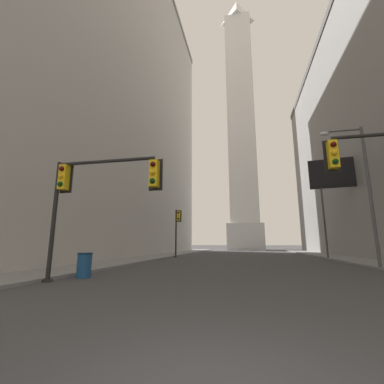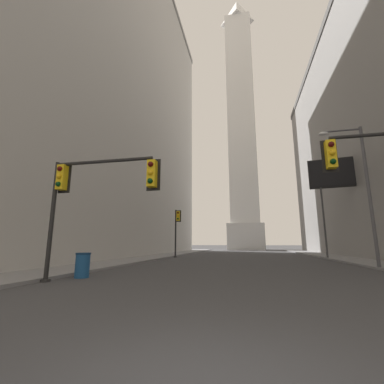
% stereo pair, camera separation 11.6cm
% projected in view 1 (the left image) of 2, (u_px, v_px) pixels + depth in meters
% --- Properties ---
extents(sidewalk_left, '(5.00, 71.94, 0.15)m').
position_uv_depth(sidewalk_left, '(138.00, 258.00, 25.25)').
color(sidewalk_left, slate).
rests_on(sidewalk_left, ground_plane).
extents(sidewalk_right, '(5.00, 71.94, 0.15)m').
position_uv_depth(sidewalk_right, '(372.00, 261.00, 21.05)').
color(sidewalk_right, slate).
rests_on(sidewalk_right, ground_plane).
extents(building_left, '(29.15, 48.45, 45.42)m').
position_uv_depth(building_left, '(63.00, 98.00, 37.98)').
color(building_left, '#B2AFAA').
rests_on(building_left, ground_plane).
extents(obelisk, '(8.35, 8.35, 69.52)m').
position_uv_depth(obelisk, '(241.00, 118.00, 66.46)').
color(obelisk, silver).
rests_on(obelisk, ground_plane).
extents(traffic_light_near_left, '(4.95, 0.50, 5.07)m').
position_uv_depth(traffic_light_near_left, '(91.00, 187.00, 10.82)').
color(traffic_light_near_left, black).
rests_on(traffic_light_near_left, ground_plane).
extents(traffic_light_mid_left, '(0.77, 0.51, 5.30)m').
position_uv_depth(traffic_light_mid_left, '(177.00, 226.00, 29.12)').
color(traffic_light_mid_left, black).
rests_on(traffic_light_mid_left, ground_plane).
extents(street_lamp, '(2.68, 0.36, 9.11)m').
position_uv_depth(street_lamp, '(362.00, 180.00, 16.39)').
color(street_lamp, '#4C4C51').
rests_on(street_lamp, ground_plane).
extents(trash_bin, '(0.67, 0.67, 1.11)m').
position_uv_depth(trash_bin, '(84.00, 265.00, 11.73)').
color(trash_bin, navy).
rests_on(trash_bin, ground_plane).
extents(billboard_sign, '(6.35, 1.22, 10.14)m').
position_uv_depth(billboard_sign, '(344.00, 175.00, 25.90)').
color(billboard_sign, '#3F3F42').
rests_on(billboard_sign, ground_plane).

